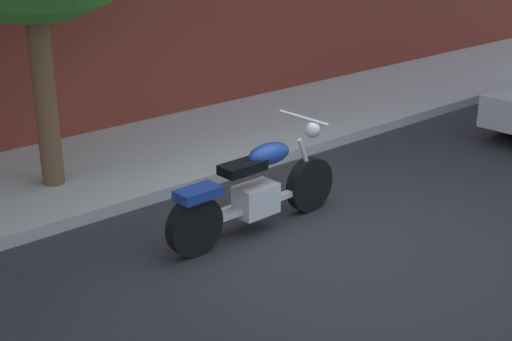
# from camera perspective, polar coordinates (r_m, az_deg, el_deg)

# --- Properties ---
(ground_plane) EXTENTS (60.00, 60.00, 0.00)m
(ground_plane) POSITION_cam_1_polar(r_m,az_deg,el_deg) (7.55, 5.01, -4.97)
(ground_plane) COLOR #28282D
(sidewalk) EXTENTS (24.75, 2.47, 0.14)m
(sidewalk) POSITION_cam_1_polar(r_m,az_deg,el_deg) (9.68, -7.85, 1.28)
(sidewalk) COLOR #ADADAD
(sidewalk) RESTS_ON ground
(motorcycle) EXTENTS (2.20, 0.70, 1.11)m
(motorcycle) POSITION_cam_1_polar(r_m,az_deg,el_deg) (7.41, -0.04, -1.63)
(motorcycle) COLOR black
(motorcycle) RESTS_ON ground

